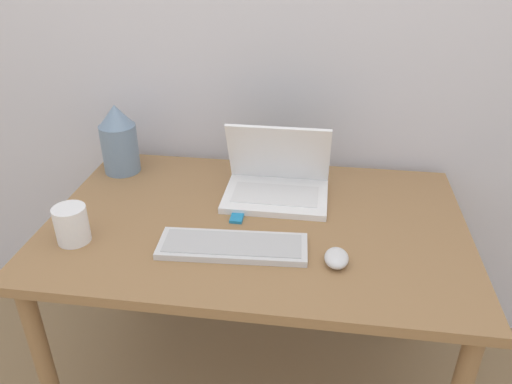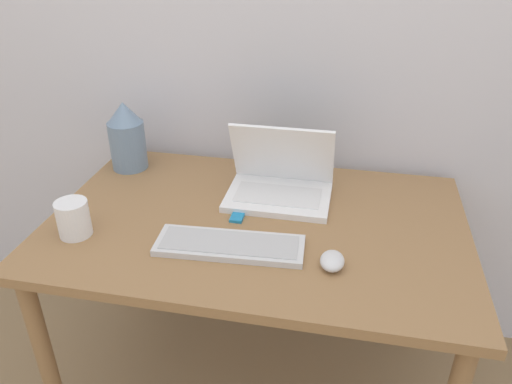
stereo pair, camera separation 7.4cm
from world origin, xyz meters
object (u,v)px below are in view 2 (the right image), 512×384
at_px(laptop, 280,182).
at_px(keyboard, 230,245).
at_px(mp3_player, 237,217).
at_px(vase, 127,136).
at_px(mug, 73,219).
at_px(mouse, 332,261).

bearing_deg(laptop, keyboard, -105.28).
relative_size(keyboard, mp3_player, 6.90).
xyz_separation_m(laptop, vase, (-0.56, 0.10, 0.07)).
distance_m(keyboard, mp3_player, 0.16).
xyz_separation_m(mp3_player, mug, (-0.43, -0.18, 0.05)).
distance_m(laptop, mp3_player, 0.19).
bearing_deg(vase, mug, -86.25).
distance_m(laptop, mouse, 0.39).
bearing_deg(mug, vase, 93.75).
height_order(vase, mug, vase).
height_order(laptop, mp3_player, laptop).
bearing_deg(mug, laptop, 32.40).
distance_m(vase, mp3_player, 0.53).
bearing_deg(laptop, mouse, -60.66).
relative_size(mp3_player, mug, 0.57).
relative_size(vase, mp3_player, 4.09).
distance_m(laptop, vase, 0.57).
bearing_deg(vase, laptop, -10.13).
relative_size(vase, mug, 2.31).
bearing_deg(mp3_player, mouse, -31.69).
bearing_deg(mug, mp3_player, 22.37).
xyz_separation_m(keyboard, mouse, (0.28, -0.03, 0.01)).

